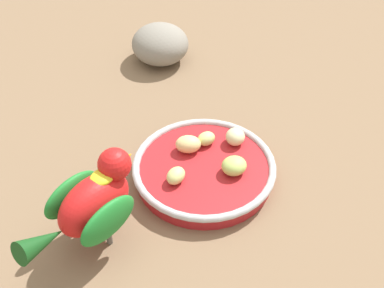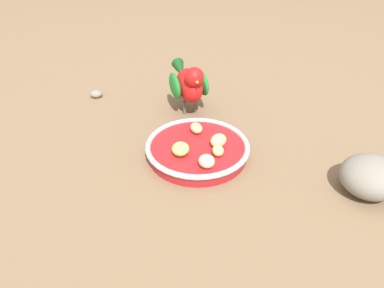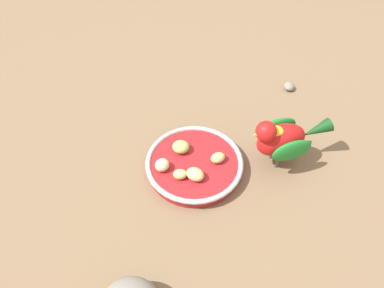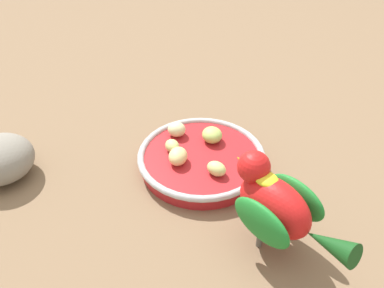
# 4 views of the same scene
# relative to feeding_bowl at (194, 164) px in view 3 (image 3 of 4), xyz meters

# --- Properties ---
(ground_plane) EXTENTS (4.00, 4.00, 0.00)m
(ground_plane) POSITION_rel_feeding_bowl_xyz_m (0.02, 0.01, -0.02)
(ground_plane) COLOR #7A6047
(feeding_bowl) EXTENTS (0.21, 0.21, 0.03)m
(feeding_bowl) POSITION_rel_feeding_bowl_xyz_m (0.00, 0.00, 0.00)
(feeding_bowl) COLOR #AD1E23
(feeding_bowl) RESTS_ON ground_plane
(apple_piece_0) EXTENTS (0.05, 0.04, 0.03)m
(apple_piece_0) POSITION_rel_feeding_bowl_xyz_m (-0.04, 0.02, 0.02)
(apple_piece_0) COLOR #E5C67F
(apple_piece_0) RESTS_ON feeding_bowl
(apple_piece_1) EXTENTS (0.04, 0.04, 0.03)m
(apple_piece_1) POSITION_rel_feeding_bowl_xyz_m (0.03, 0.07, 0.02)
(apple_piece_1) COLOR beige
(apple_piece_1) RESTS_ON feeding_bowl
(apple_piece_2) EXTENTS (0.05, 0.05, 0.03)m
(apple_piece_2) POSITION_rel_feeding_bowl_xyz_m (0.04, 0.01, 0.02)
(apple_piece_2) COLOR #B2CC66
(apple_piece_2) RESTS_ON feeding_bowl
(apple_piece_3) EXTENTS (0.03, 0.04, 0.02)m
(apple_piece_3) POSITION_rel_feeding_bowl_xyz_m (-0.02, 0.05, 0.02)
(apple_piece_3) COLOR #C6D17A
(apple_piece_3) RESTS_ON feeding_bowl
(apple_piece_4) EXTENTS (0.03, 0.04, 0.02)m
(apple_piece_4) POSITION_rel_feeding_bowl_xyz_m (-0.03, -0.04, 0.02)
(apple_piece_4) COLOR #C6D17A
(apple_piece_4) RESTS_ON feeding_bowl
(parrot) EXTENTS (0.11, 0.19, 0.13)m
(parrot) POSITION_rel_feeding_bowl_xyz_m (-0.08, -0.17, 0.06)
(parrot) COLOR #59544C
(parrot) RESTS_ON ground_plane
(pebble_0) EXTENTS (0.04, 0.04, 0.02)m
(pebble_0) POSITION_rel_feeding_bowl_xyz_m (0.08, -0.37, -0.01)
(pebble_0) COLOR gray
(pebble_0) RESTS_ON ground_plane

